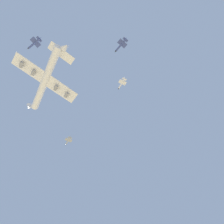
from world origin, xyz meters
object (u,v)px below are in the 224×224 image
carrier_jet (46,79)px  chase_jet_right_wing (68,141)px  chase_jet_lead (34,43)px  chase_jet_trailing (122,83)px  chase_jet_left_wing (121,45)px

carrier_jet → chase_jet_right_wing: 83.15m
chase_jet_lead → chase_jet_right_wing: size_ratio=0.97×
carrier_jet → chase_jet_trailing: bearing=-112.2°
carrier_jet → chase_jet_lead: size_ratio=4.71×
carrier_jet → chase_jet_left_wing: 72.18m
carrier_jet → chase_jet_trailing: (17.42, -68.73, 25.84)m
chase_jet_trailing → chase_jet_right_wing: bearing=16.3°
chase_jet_left_wing → chase_jet_trailing: 44.98m
carrier_jet → chase_jet_right_wing: size_ratio=4.56×
chase_jet_right_wing → chase_jet_left_wing: bearing=178.3°
chase_jet_lead → chase_jet_left_wing: 71.23m
chase_jet_left_wing → chase_jet_right_wing: 123.60m
chase_jet_left_wing → carrier_jet: bearing=29.1°
carrier_jet → chase_jet_right_wing: bearing=-41.6°
carrier_jet → chase_jet_trailing: 75.46m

